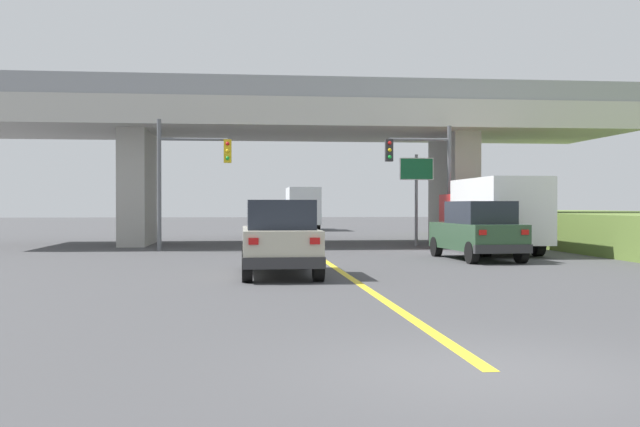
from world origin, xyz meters
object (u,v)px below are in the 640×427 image
object	(u,v)px
traffic_signal_nearside	(427,170)
highway_sign	(417,179)
suv_crossing	(477,230)
suv_lead	(279,238)
traffic_signal_farside	(184,169)
semi_truck_distant	(302,208)
box_truck	(493,213)
sedan_oncoming	(277,220)

from	to	relation	value
traffic_signal_nearside	highway_sign	world-z (taller)	traffic_signal_nearside
suv_crossing	traffic_signal_nearside	xyz separation A→B (m)	(-0.10, 6.55, 2.39)
suv_lead	traffic_signal_farside	bearing A→B (deg)	106.90
suv_lead	semi_truck_distant	distance (m)	36.28
traffic_signal_nearside	semi_truck_distant	bearing A→B (deg)	97.86
highway_sign	box_truck	bearing A→B (deg)	-72.06
suv_crossing	traffic_signal_nearside	world-z (taller)	traffic_signal_nearside
highway_sign	semi_truck_distant	distance (m)	22.44
suv_lead	traffic_signal_nearside	xyz separation A→B (m)	(6.98, 11.45, 2.39)
box_truck	semi_truck_distant	world-z (taller)	semi_truck_distant
traffic_signal_nearside	highway_sign	distance (m)	2.56
suv_crossing	traffic_signal_nearside	size ratio (longest dim) A/B	0.90
box_truck	sedan_oncoming	bearing A→B (deg)	116.85
traffic_signal_farside	semi_truck_distant	world-z (taller)	traffic_signal_farside
suv_crossing	highway_sign	distance (m)	9.33
sedan_oncoming	suv_crossing	bearing A→B (deg)	-72.52
semi_truck_distant	suv_crossing	bearing A→B (deg)	-83.60
box_truck	semi_truck_distant	xyz separation A→B (m)	(-5.30, 27.56, 0.10)
traffic_signal_farside	semi_truck_distant	xyz separation A→B (m)	(6.93, 25.08, -1.72)
traffic_signal_nearside	semi_truck_distant	distance (m)	24.94
suv_lead	semi_truck_distant	world-z (taller)	semi_truck_distant
traffic_signal_farside	highway_sign	world-z (taller)	traffic_signal_farside
box_truck	highway_sign	size ratio (longest dim) A/B	1.73
traffic_signal_nearside	sedan_oncoming	bearing A→B (deg)	115.29
highway_sign	suv_crossing	bearing A→B (deg)	-90.22
box_truck	highway_sign	bearing A→B (deg)	107.94
suv_crossing	suv_lead	bearing A→B (deg)	-148.79
box_truck	traffic_signal_farside	bearing A→B (deg)	168.50
semi_truck_distant	sedan_oncoming	bearing A→B (deg)	-101.57
semi_truck_distant	traffic_signal_nearside	bearing A→B (deg)	-82.14
sedan_oncoming	highway_sign	world-z (taller)	highway_sign
suv_crossing	semi_truck_distant	world-z (taller)	semi_truck_distant
suv_crossing	semi_truck_distant	size ratio (longest dim) A/B	0.73
suv_lead	sedan_oncoming	xyz separation A→B (m)	(1.09, 23.93, -0.00)
sedan_oncoming	highway_sign	bearing A→B (deg)	-58.76
box_truck	sedan_oncoming	world-z (taller)	box_truck
suv_lead	sedan_oncoming	size ratio (longest dim) A/B	1.04
traffic_signal_nearside	highway_sign	size ratio (longest dim) A/B	1.25
suv_crossing	box_truck	world-z (taller)	box_truck
suv_crossing	highway_sign	xyz separation A→B (m)	(0.04, 9.09, 2.11)
suv_crossing	sedan_oncoming	world-z (taller)	same
box_truck	traffic_signal_farside	xyz separation A→B (m)	(-12.23, 2.49, 1.82)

